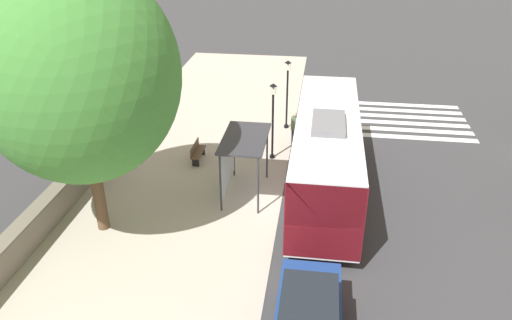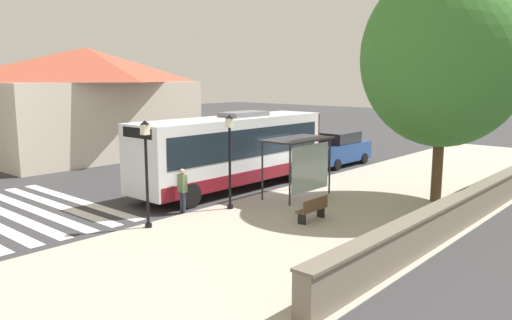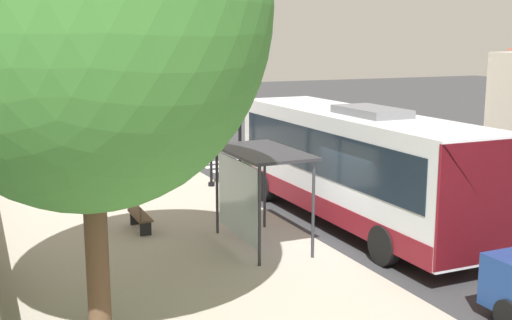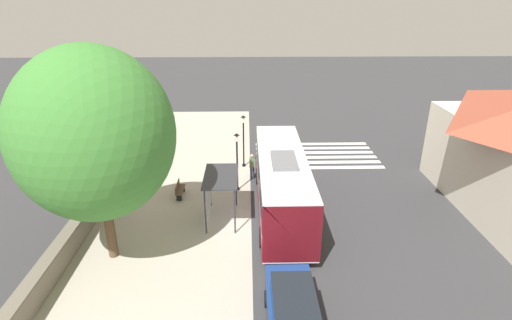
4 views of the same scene
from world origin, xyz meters
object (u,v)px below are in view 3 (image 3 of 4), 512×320
street_lamp_near (211,127)px  bus (354,164)px  shade_tree (85,7)px  bus_shelter (257,167)px  pedestrian (246,168)px  bench (138,215)px  street_lamp_far (240,142)px

street_lamp_near → bus: bearing=-71.7°
street_lamp_near → shade_tree: size_ratio=0.39×
street_lamp_near → bus_shelter: bearing=-100.4°
pedestrian → street_lamp_near: bearing=105.4°
bus_shelter → bench: size_ratio=2.15×
street_lamp_far → pedestrian: bearing=60.9°
bus → bench: (-5.96, 1.99, -1.38)m
bus_shelter → pedestrian: (1.85, 5.03, -1.12)m
bench → shade_tree: bearing=-110.4°
shade_tree → street_lamp_far: bearing=49.3°
bench → street_lamp_near: street_lamp_near is taller
street_lamp_far → street_lamp_near: bearing=84.4°
bus → bench: 6.44m
bus → shade_tree: size_ratio=1.09×
bus_shelter → shade_tree: size_ratio=0.33×
pedestrian → bench: size_ratio=1.17×
bus_shelter → bench: 4.03m
bench → street_lamp_far: street_lamp_far is taller
street_lamp_near → shade_tree: bearing=-120.4°
bus → pedestrian: 4.73m
street_lamp_near → bench: bearing=-130.9°
bus_shelter → street_lamp_far: bearing=74.6°
bench → shade_tree: shade_tree is taller
bus_shelter → street_lamp_far: (0.93, 3.37, 0.09)m
pedestrian → street_lamp_far: bearing=-119.1°
bus → bus_shelter: size_ratio=3.28×
bus → pedestrian: bus is taller
pedestrian → street_lamp_far: street_lamp_far is taller
bus → street_lamp_near: size_ratio=2.80×
bus_shelter → bench: bearing=134.0°
pedestrian → bench: 5.04m
bus_shelter → pedestrian: bearing=69.8°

